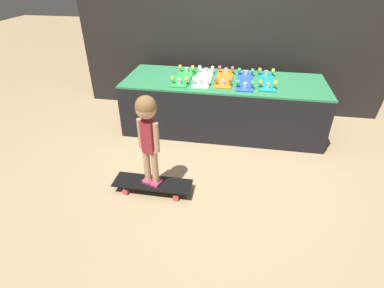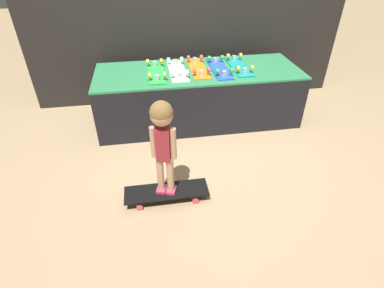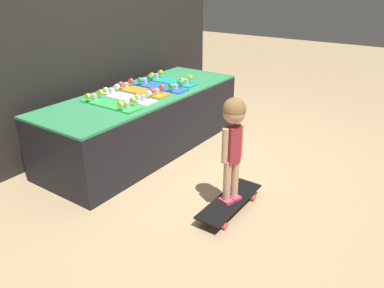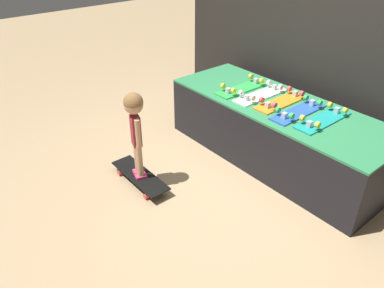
{
  "view_description": "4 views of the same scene",
  "coord_description": "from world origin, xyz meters",
  "px_view_note": "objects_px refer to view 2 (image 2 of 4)",
  "views": [
    {
      "loc": [
        0.2,
        -2.75,
        1.75
      ],
      "look_at": [
        -0.2,
        -0.43,
        0.3
      ],
      "focal_mm": 28.0,
      "sensor_mm": 36.0,
      "label": 1
    },
    {
      "loc": [
        -0.58,
        -2.59,
        1.8
      ],
      "look_at": [
        -0.22,
        -0.43,
        0.28
      ],
      "focal_mm": 28.0,
      "sensor_mm": 36.0,
      "label": 2
    },
    {
      "loc": [
        -2.65,
        -1.93,
        1.65
      ],
      "look_at": [
        -0.3,
        -0.3,
        0.36
      ],
      "focal_mm": 35.0,
      "sensor_mm": 36.0,
      "label": 3
    },
    {
      "loc": [
        1.95,
        -2.17,
        2.12
      ],
      "look_at": [
        -0.31,
        -0.32,
        0.33
      ],
      "focal_mm": 35.0,
      "sensor_mm": 36.0,
      "label": 4
    }
  ],
  "objects_px": {
    "skateboard_white_on_rack": "(177,70)",
    "skateboard_teal_on_rack": "(239,66)",
    "skateboard_orange_on_rack": "(198,68)",
    "skateboard_on_floor": "(167,192)",
    "skateboard_blue_on_rack": "(220,68)",
    "skateboard_green_on_rack": "(156,72)",
    "child": "(163,132)"
  },
  "relations": [
    {
      "from": "skateboard_orange_on_rack",
      "to": "child",
      "type": "bearing_deg",
      "value": -110.69
    },
    {
      "from": "skateboard_on_floor",
      "to": "child",
      "type": "xyz_separation_m",
      "value": [
        0.0,
        0.0,
        0.58
      ]
    },
    {
      "from": "skateboard_white_on_rack",
      "to": "skateboard_on_floor",
      "type": "height_order",
      "value": "skateboard_white_on_rack"
    },
    {
      "from": "skateboard_white_on_rack",
      "to": "skateboard_teal_on_rack",
      "type": "relative_size",
      "value": 1.0
    },
    {
      "from": "skateboard_green_on_rack",
      "to": "skateboard_white_on_rack",
      "type": "relative_size",
      "value": 1.0
    },
    {
      "from": "skateboard_white_on_rack",
      "to": "skateboard_teal_on_rack",
      "type": "bearing_deg",
      "value": 1.77
    },
    {
      "from": "skateboard_green_on_rack",
      "to": "skateboard_blue_on_rack",
      "type": "distance_m",
      "value": 0.69
    },
    {
      "from": "skateboard_orange_on_rack",
      "to": "child",
      "type": "distance_m",
      "value": 1.4
    },
    {
      "from": "skateboard_teal_on_rack",
      "to": "child",
      "type": "height_order",
      "value": "child"
    },
    {
      "from": "skateboard_orange_on_rack",
      "to": "skateboard_teal_on_rack",
      "type": "distance_m",
      "value": 0.46
    },
    {
      "from": "skateboard_green_on_rack",
      "to": "skateboard_blue_on_rack",
      "type": "xyz_separation_m",
      "value": [
        0.69,
        0.0,
        0.0
      ]
    },
    {
      "from": "skateboard_green_on_rack",
      "to": "skateboard_on_floor",
      "type": "height_order",
      "value": "skateboard_green_on_rack"
    },
    {
      "from": "skateboard_white_on_rack",
      "to": "skateboard_on_floor",
      "type": "distance_m",
      "value": 1.41
    },
    {
      "from": "skateboard_green_on_rack",
      "to": "skateboard_orange_on_rack",
      "type": "xyz_separation_m",
      "value": [
        0.46,
        0.05,
        0.0
      ]
    },
    {
      "from": "skateboard_green_on_rack",
      "to": "skateboard_white_on_rack",
      "type": "xyz_separation_m",
      "value": [
        0.23,
        0.02,
        0.0
      ]
    },
    {
      "from": "skateboard_blue_on_rack",
      "to": "child",
      "type": "height_order",
      "value": "child"
    },
    {
      "from": "skateboard_white_on_rack",
      "to": "skateboard_orange_on_rack",
      "type": "height_order",
      "value": "same"
    },
    {
      "from": "skateboard_white_on_rack",
      "to": "skateboard_teal_on_rack",
      "type": "height_order",
      "value": "same"
    },
    {
      "from": "skateboard_white_on_rack",
      "to": "skateboard_blue_on_rack",
      "type": "bearing_deg",
      "value": -2.06
    },
    {
      "from": "child",
      "to": "skateboard_white_on_rack",
      "type": "bearing_deg",
      "value": 95.63
    },
    {
      "from": "skateboard_green_on_rack",
      "to": "child",
      "type": "xyz_separation_m",
      "value": [
        -0.03,
        -1.26,
        0.04
      ]
    },
    {
      "from": "skateboard_white_on_rack",
      "to": "child",
      "type": "distance_m",
      "value": 1.3
    },
    {
      "from": "skateboard_on_floor",
      "to": "skateboard_white_on_rack",
      "type": "bearing_deg",
      "value": 78.35
    },
    {
      "from": "skateboard_on_floor",
      "to": "child",
      "type": "distance_m",
      "value": 0.58
    },
    {
      "from": "skateboard_white_on_rack",
      "to": "skateboard_green_on_rack",
      "type": "bearing_deg",
      "value": -175.43
    },
    {
      "from": "skateboard_blue_on_rack",
      "to": "child",
      "type": "bearing_deg",
      "value": -119.96
    },
    {
      "from": "skateboard_blue_on_rack",
      "to": "skateboard_teal_on_rack",
      "type": "distance_m",
      "value": 0.23
    },
    {
      "from": "skateboard_orange_on_rack",
      "to": "skateboard_on_floor",
      "type": "height_order",
      "value": "skateboard_orange_on_rack"
    },
    {
      "from": "skateboard_green_on_rack",
      "to": "skateboard_blue_on_rack",
      "type": "bearing_deg",
      "value": 0.15
    },
    {
      "from": "child",
      "to": "skateboard_on_floor",
      "type": "bearing_deg",
      "value": -99.29
    },
    {
      "from": "skateboard_white_on_rack",
      "to": "skateboard_on_floor",
      "type": "relative_size",
      "value": 0.89
    },
    {
      "from": "skateboard_green_on_rack",
      "to": "skateboard_on_floor",
      "type": "bearing_deg",
      "value": -91.44
    }
  ]
}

